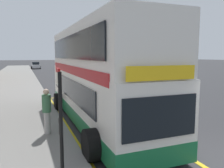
{
  "coord_description": "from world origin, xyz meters",
  "views": [
    {
      "loc": [
        -5.6,
        -4.64,
        3.14
      ],
      "look_at": [
        -2.01,
        4.55,
        1.9
      ],
      "focal_mm": 36.28,
      "sensor_mm": 36.0,
      "label": 1
    }
  ],
  "objects_px": {
    "parked_car_navy_far": "(63,66)",
    "parked_car_silver_distant": "(36,65)",
    "double_decker_bus": "(96,79)",
    "bus_stop_sign": "(60,116)",
    "parked_car_grey_ahead": "(132,79)",
    "parked_car_silver_kerbside": "(113,74)",
    "pedestrian_waiting_near_sign": "(47,109)"
  },
  "relations": [
    {
      "from": "parked_car_silver_distant",
      "to": "bus_stop_sign",
      "type": "bearing_deg",
      "value": -90.0
    },
    {
      "from": "parked_car_grey_ahead",
      "to": "parked_car_silver_kerbside",
      "type": "distance_m",
      "value": 6.37
    },
    {
      "from": "pedestrian_waiting_near_sign",
      "to": "parked_car_navy_far",
      "type": "bearing_deg",
      "value": 79.87
    },
    {
      "from": "double_decker_bus",
      "to": "bus_stop_sign",
      "type": "relative_size",
      "value": 3.97
    },
    {
      "from": "double_decker_bus",
      "to": "parked_car_grey_ahead",
      "type": "bearing_deg",
      "value": 56.04
    },
    {
      "from": "parked_car_silver_kerbside",
      "to": "pedestrian_waiting_near_sign",
      "type": "relative_size",
      "value": 2.4
    },
    {
      "from": "parked_car_silver_kerbside",
      "to": "pedestrian_waiting_near_sign",
      "type": "height_order",
      "value": "pedestrian_waiting_near_sign"
    },
    {
      "from": "bus_stop_sign",
      "to": "pedestrian_waiting_near_sign",
      "type": "bearing_deg",
      "value": 90.0
    },
    {
      "from": "double_decker_bus",
      "to": "parked_car_navy_far",
      "type": "bearing_deg",
      "value": 82.81
    },
    {
      "from": "bus_stop_sign",
      "to": "parked_car_silver_kerbside",
      "type": "xyz_separation_m",
      "value": [
        9.87,
        21.51,
        -0.93
      ]
    },
    {
      "from": "parked_car_silver_distant",
      "to": "pedestrian_waiting_near_sign",
      "type": "distance_m",
      "value": 48.22
    },
    {
      "from": "parked_car_silver_kerbside",
      "to": "parked_car_silver_distant",
      "type": "height_order",
      "value": "same"
    },
    {
      "from": "parked_car_grey_ahead",
      "to": "bus_stop_sign",
      "type": "bearing_deg",
      "value": -124.31
    },
    {
      "from": "bus_stop_sign",
      "to": "parked_car_grey_ahead",
      "type": "xyz_separation_m",
      "value": [
        9.39,
        15.16,
        -0.93
      ]
    },
    {
      "from": "bus_stop_sign",
      "to": "parked_car_grey_ahead",
      "type": "height_order",
      "value": "bus_stop_sign"
    },
    {
      "from": "parked_car_silver_distant",
      "to": "pedestrian_waiting_near_sign",
      "type": "bearing_deg",
      "value": -90.16
    },
    {
      "from": "parked_car_grey_ahead",
      "to": "parked_car_silver_distant",
      "type": "height_order",
      "value": "same"
    },
    {
      "from": "parked_car_navy_far",
      "to": "pedestrian_waiting_near_sign",
      "type": "xyz_separation_m",
      "value": [
        -7.6,
        -42.51,
        0.29
      ]
    },
    {
      "from": "parked_car_navy_far",
      "to": "parked_car_grey_ahead",
      "type": "relative_size",
      "value": 1.0
    },
    {
      "from": "double_decker_bus",
      "to": "pedestrian_waiting_near_sign",
      "type": "relative_size",
      "value": 6.15
    },
    {
      "from": "double_decker_bus",
      "to": "pedestrian_waiting_near_sign",
      "type": "xyz_separation_m",
      "value": [
        -2.39,
        -1.23,
        -0.97
      ]
    },
    {
      "from": "bus_stop_sign",
      "to": "parked_car_silver_kerbside",
      "type": "height_order",
      "value": "bus_stop_sign"
    },
    {
      "from": "parked_car_navy_far",
      "to": "parked_car_silver_distant",
      "type": "distance_m",
      "value": 7.98
    },
    {
      "from": "double_decker_bus",
      "to": "parked_car_silver_distant",
      "type": "xyz_separation_m",
      "value": [
        -0.42,
        46.95,
        -1.26
      ]
    },
    {
      "from": "bus_stop_sign",
      "to": "parked_car_silver_kerbside",
      "type": "distance_m",
      "value": 23.68
    },
    {
      "from": "bus_stop_sign",
      "to": "parked_car_grey_ahead",
      "type": "distance_m",
      "value": 17.85
    },
    {
      "from": "parked_car_navy_far",
      "to": "pedestrian_waiting_near_sign",
      "type": "bearing_deg",
      "value": 82.7
    },
    {
      "from": "bus_stop_sign",
      "to": "parked_car_silver_kerbside",
      "type": "relative_size",
      "value": 0.64
    },
    {
      "from": "parked_car_navy_far",
      "to": "parked_car_silver_kerbside",
      "type": "xyz_separation_m",
      "value": [
        2.27,
        -24.53,
        0.0
      ]
    },
    {
      "from": "parked_car_navy_far",
      "to": "parked_car_grey_ahead",
      "type": "bearing_deg",
      "value": 96.16
    },
    {
      "from": "parked_car_grey_ahead",
      "to": "parked_car_silver_kerbside",
      "type": "xyz_separation_m",
      "value": [
        0.48,
        6.35,
        0.0
      ]
    },
    {
      "from": "parked_car_navy_far",
      "to": "pedestrian_waiting_near_sign",
      "type": "relative_size",
      "value": 2.4
    }
  ]
}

